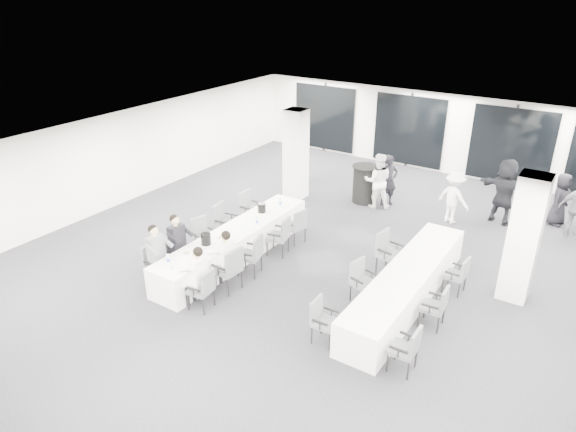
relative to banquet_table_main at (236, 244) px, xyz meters
name	(u,v)px	position (x,y,z in m)	size (l,w,h in m)	color
room	(378,203)	(2.77, 2.08, 1.01)	(14.04, 16.04, 2.84)	#232328
column_left	(296,154)	(-0.91, 4.16, 1.02)	(0.60, 0.60, 2.80)	white
column_right	(524,239)	(6.09, 1.96, 1.02)	(0.60, 0.60, 2.80)	white
banquet_table_main	(236,244)	(0.00, 0.00, 0.00)	(0.90, 5.00, 0.75)	white
banquet_table_side	(406,285)	(4.21, 0.52, 0.00)	(0.90, 5.00, 0.75)	white
cocktail_table	(365,184)	(1.08, 4.99, 0.21)	(0.84, 0.84, 1.16)	black
chair_main_left_near	(155,262)	(-0.83, -1.86, 0.13)	(0.46, 0.51, 0.89)	#4A4C51
chair_main_left_second	(175,251)	(-0.82, -1.24, 0.13)	(0.54, 0.56, 0.88)	#4A4C51
chair_main_left_mid	(202,234)	(-0.83, -0.28, 0.17)	(0.58, 0.61, 0.95)	#4A4C51
chair_main_left_fourth	(223,220)	(-0.84, 0.56, 0.21)	(0.59, 0.63, 1.03)	#4A4C51
chair_main_left_far	(249,207)	(-0.84, 1.64, 0.20)	(0.52, 0.58, 1.01)	#4A4C51
chair_main_right_near	(203,287)	(0.83, -2.08, 0.15)	(0.51, 0.55, 0.91)	#4A4C51
chair_main_right_second	(230,267)	(0.84, -1.22, 0.22)	(0.56, 0.62, 1.04)	#4A4C51
chair_main_right_mid	(253,253)	(0.83, -0.39, 0.18)	(0.59, 0.62, 0.98)	#4A4C51
chair_main_right_fourth	(281,234)	(0.83, 0.76, 0.19)	(0.59, 0.62, 0.98)	#4A4C51
chair_main_right_far	(297,224)	(0.83, 1.49, 0.17)	(0.57, 0.60, 0.95)	#4A4C51
chair_side_left_near	(322,318)	(3.38, -1.64, 0.13)	(0.47, 0.52, 0.89)	#4A4C51
chair_side_left_mid	(361,278)	(3.38, 0.03, 0.15)	(0.56, 0.59, 0.92)	#4A4C51
chair_side_left_far	(387,250)	(3.37, 1.41, 0.21)	(0.58, 0.63, 1.02)	#4A4C51
chair_side_right_near	(408,347)	(5.04, -1.57, 0.14)	(0.46, 0.52, 0.91)	#4A4C51
chair_side_right_mid	(437,305)	(5.04, -0.03, 0.14)	(0.47, 0.53, 0.90)	#4A4C51
chair_side_right_far	(459,273)	(5.04, 1.42, 0.12)	(0.46, 0.51, 0.87)	#4A4C51
seated_guest_a	(158,251)	(-0.67, -1.86, 0.44)	(0.50, 0.38, 1.44)	slate
seated_guest_b	(179,240)	(-0.67, -1.22, 0.44)	(0.50, 0.38, 1.44)	black
seated_guest_c	(196,273)	(0.67, -2.09, 0.44)	(0.50, 0.38, 1.44)	white
seated_guest_d	(224,256)	(0.67, -1.22, 0.44)	(0.50, 0.38, 1.44)	white
standing_guest_a	(389,177)	(1.77, 5.17, 0.51)	(0.65, 0.52, 1.78)	black
standing_guest_b	(378,177)	(1.57, 4.82, 0.58)	(0.92, 0.56, 1.91)	white
standing_guest_c	(454,194)	(3.79, 5.01, 0.47)	(1.10, 0.56, 1.70)	white
standing_guest_e	(561,196)	(6.31, 6.50, 0.47)	(0.82, 0.50, 1.70)	black
standing_guest_f	(506,187)	(4.96, 5.75, 0.69)	(1.95, 0.75, 2.13)	black
standing_guest_g	(304,154)	(-1.39, 5.43, 0.63)	(0.73, 0.59, 2.00)	slate
ice_bucket_near	(206,239)	(-0.10, -0.92, 0.51)	(0.23, 0.23, 0.26)	black
ice_bucket_far	(262,208)	(-0.10, 1.24, 0.50)	(0.22, 0.22, 0.24)	black
water_bottle_a	(168,259)	(-0.17, -2.04, 0.48)	(0.07, 0.07, 0.22)	silver
water_bottle_b	(257,221)	(0.25, 0.57, 0.47)	(0.06, 0.06, 0.20)	silver
water_bottle_c	(280,202)	(0.09, 1.82, 0.49)	(0.07, 0.07, 0.23)	silver
plate_a	(187,253)	(-0.15, -1.50, 0.39)	(0.21, 0.21, 0.03)	white
plate_b	(194,259)	(0.14, -1.60, 0.39)	(0.20, 0.20, 0.03)	white
plate_c	(220,238)	(-0.03, -0.52, 0.39)	(0.20, 0.20, 0.03)	white
wine_glass	(172,267)	(0.20, -2.30, 0.53)	(0.08, 0.08, 0.20)	silver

